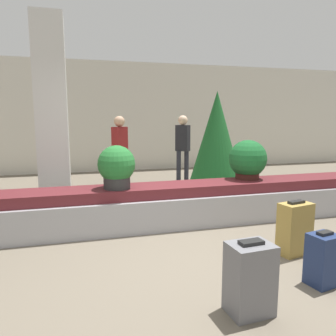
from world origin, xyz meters
TOP-DOWN VIEW (x-y plane):
  - ground_plane at (0.00, 0.00)m, footprint 18.00×18.00m
  - back_wall at (0.00, 6.48)m, footprint 18.00×0.06m
  - carousel at (0.00, 1.24)m, footprint 7.95×0.75m
  - pillar at (-1.65, 2.35)m, footprint 0.49×0.49m
  - suitcase_0 at (1.14, -0.20)m, footprint 0.41×0.29m
  - suitcase_1 at (0.04, -1.12)m, footprint 0.37×0.30m
  - suitcase_3 at (0.94, -0.89)m, footprint 0.30×0.27m
  - potted_plant_0 at (1.37, 1.36)m, footprint 0.61×0.61m
  - potted_plant_2 at (-0.76, 1.19)m, footprint 0.52×0.52m
  - traveler_0 at (1.18, 4.17)m, footprint 0.35×0.35m
  - traveler_1 at (-0.41, 3.59)m, footprint 0.36×0.34m
  - decorated_tree at (1.42, 2.73)m, footprint 1.13×1.13m

SIDE VIEW (x-z plane):
  - ground_plane at x=0.00m, z-range 0.00..0.00m
  - suitcase_3 at x=0.94m, z-range -0.01..0.52m
  - carousel at x=0.00m, z-range -0.01..0.59m
  - suitcase_1 at x=0.04m, z-range -0.01..0.61m
  - suitcase_0 at x=1.14m, z-range -0.01..0.63m
  - potted_plant_0 at x=1.37m, z-range 0.60..1.23m
  - potted_plant_2 at x=-0.76m, z-range 0.61..1.22m
  - traveler_1 at x=-0.41m, z-range 0.15..1.78m
  - traveler_0 at x=1.18m, z-range 0.16..1.80m
  - decorated_tree at x=1.42m, z-range 0.09..2.20m
  - back_wall at x=0.00m, z-range 0.00..3.20m
  - pillar at x=-1.65m, z-range 0.00..3.20m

